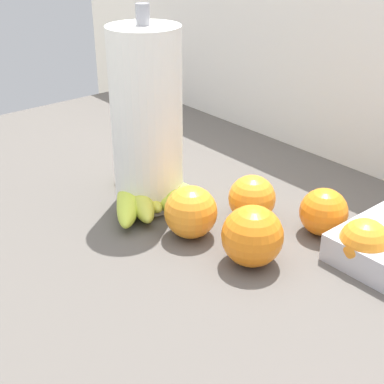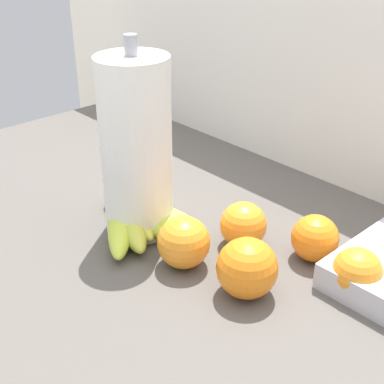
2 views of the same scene
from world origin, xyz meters
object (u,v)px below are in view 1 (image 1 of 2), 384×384
Objects in this scene: orange_front at (364,243)px; orange_far_right at (251,237)px; orange_right at (191,212)px; orange_back_left at (323,212)px; paper_towel_roll at (147,119)px; banana_bunch at (146,189)px; orange_center at (252,198)px.

orange_far_right is at bearing -131.79° from orange_front.
orange_back_left is at bearing 52.31° from orange_right.
orange_front is 0.15m from orange_far_right.
orange_far_right is 0.27× the size of paper_towel_roll.
orange_back_left is at bearing 28.95° from banana_bunch.
orange_center is (-0.18, -0.03, 0.00)m from orange_front.
orange_center is at bearing -172.10° from orange_front.
orange_right is 0.11m from orange_far_right.
banana_bunch is at bearing -161.57° from orange_front.
orange_back_left is 0.85× the size of orange_far_right.
banana_bunch is 0.13m from orange_right.
orange_front is 0.82× the size of orange_far_right.
orange_back_left is 0.14m from orange_far_right.
banana_bunch is 2.60× the size of orange_far_right.
orange_front is at bearing 7.90° from orange_center.
orange_front is 0.97× the size of orange_back_left.
paper_towel_roll is at bearing -151.11° from orange_back_left.
orange_front is at bearing 18.20° from paper_towel_roll.
orange_back_left is 0.30m from paper_towel_roll.
banana_bunch is 0.29m from orange_back_left.
banana_bunch is at bearing -179.68° from orange_far_right.
orange_front is 0.94× the size of orange_center.
orange_center is 1.02× the size of orange_back_left.
banana_bunch is at bearing 173.72° from orange_right.
orange_center is 0.11m from orange_back_left.
orange_far_right reaches higher than orange_right.
orange_back_left is (0.12, 0.15, -0.00)m from orange_right.
orange_far_right is (0.24, 0.00, 0.02)m from banana_bunch.
orange_back_left reaches higher than orange_front.
paper_towel_roll is at bearing -161.80° from orange_front.
orange_center is at bearing 29.24° from paper_towel_roll.
paper_towel_roll reaches higher than orange_back_left.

